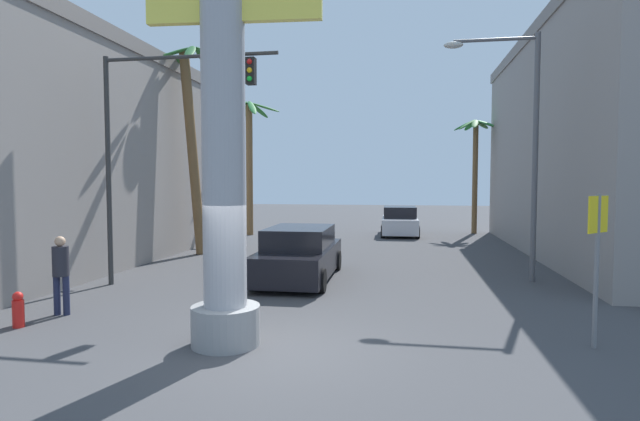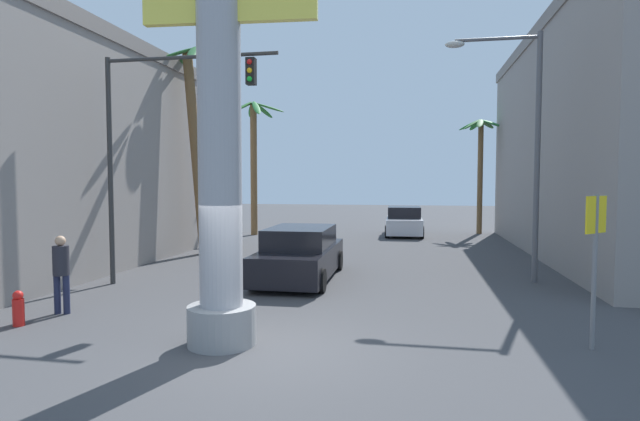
{
  "view_description": "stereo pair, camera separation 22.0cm",
  "coord_description": "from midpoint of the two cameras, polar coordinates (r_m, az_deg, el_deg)",
  "views": [
    {
      "loc": [
        2.25,
        -8.13,
        2.91
      ],
      "look_at": [
        0.0,
        5.05,
        2.13
      ],
      "focal_mm": 28.0,
      "sensor_mm": 36.0,
      "label": 1
    },
    {
      "loc": [
        2.46,
        -8.09,
        2.91
      ],
      "look_at": [
        0.0,
        5.05,
        2.13
      ],
      "focal_mm": 28.0,
      "sensor_mm": 36.0,
      "label": 2
    }
  ],
  "objects": [
    {
      "name": "ground_plane",
      "position": [
        18.49,
        3.19,
        -5.74
      ],
      "size": [
        88.97,
        88.97,
        0.0
      ],
      "primitive_type": "plane",
      "color": "#424244"
    },
    {
      "name": "building_left",
      "position": [
        19.66,
        -29.41,
        5.73
      ],
      "size": [
        7.1,
        16.84,
        7.75
      ],
      "color": "gray",
      "rests_on": "ground"
    },
    {
      "name": "building_right",
      "position": [
        22.65,
        31.21,
        6.86
      ],
      "size": [
        6.48,
        17.69,
        8.98
      ],
      "color": "gray",
      "rests_on": "ground"
    },
    {
      "name": "neon_sign_pole",
      "position": [
        9.3,
        -10.79,
        19.31
      ],
      "size": [
        3.43,
        1.22,
        11.58
      ],
      "color": "#9E9EA3",
      "rests_on": "ground"
    },
    {
      "name": "street_lamp",
      "position": [
        15.65,
        22.49,
        8.36
      ],
      "size": [
        2.7,
        0.28,
        7.15
      ],
      "color": "#59595E",
      "rests_on": "ground"
    },
    {
      "name": "crossing_sign",
      "position": [
        9.85,
        29.48,
        -3.8
      ],
      "size": [
        0.47,
        0.47,
        2.69
      ],
      "color": "slate",
      "rests_on": "ground"
    },
    {
      "name": "traffic_light_mast",
      "position": [
        14.56,
        -17.72,
        9.17
      ],
      "size": [
        4.97,
        0.32,
        6.36
      ],
      "color": "#333333",
      "rests_on": "ground"
    },
    {
      "name": "car_lead",
      "position": [
        14.93,
        -1.84,
        -5.05
      ],
      "size": [
        2.1,
        4.9,
        1.56
      ],
      "color": "black",
      "rests_on": "ground"
    },
    {
      "name": "car_far",
      "position": [
        27.47,
        9.81,
        -1.28
      ],
      "size": [
        2.09,
        4.25,
        1.56
      ],
      "color": "black",
      "rests_on": "ground"
    },
    {
      "name": "palm_tree_mid_left",
      "position": [
        20.45,
        -13.7,
        8.56
      ],
      "size": [
        2.92,
        2.95,
        8.17
      ],
      "color": "brown",
      "rests_on": "ground"
    },
    {
      "name": "palm_tree_far_right",
      "position": [
        29.21,
        18.07,
        5.99
      ],
      "size": [
        2.47,
        2.44,
        6.39
      ],
      "color": "brown",
      "rests_on": "ground"
    },
    {
      "name": "palm_tree_far_left",
      "position": [
        27.53,
        -7.36,
        6.84
      ],
      "size": [
        3.41,
        3.15,
        7.28
      ],
      "color": "brown",
      "rests_on": "ground"
    },
    {
      "name": "pedestrian_curb_left",
      "position": [
        12.33,
        -27.02,
        -5.91
      ],
      "size": [
        0.4,
        0.4,
        1.73
      ],
      "color": "#1E233F",
      "rests_on": "ground"
    },
    {
      "name": "fire_hydrant",
      "position": [
        11.85,
        -30.76,
        -9.6
      ],
      "size": [
        0.22,
        0.22,
        0.72
      ],
      "color": "red",
      "rests_on": "ground"
    }
  ]
}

